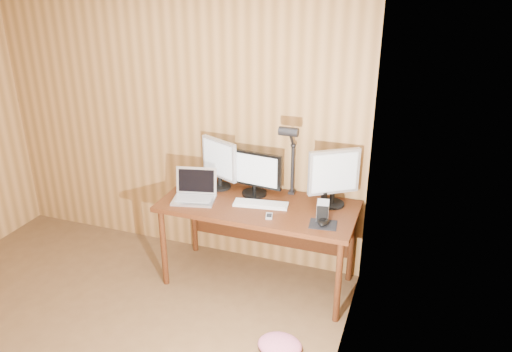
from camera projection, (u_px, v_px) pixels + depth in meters
The scene contains 14 objects.
room_shell at pixel (1, 222), 2.74m from camera, with size 4.00×4.00×4.00m.
desk at pixel (261, 214), 4.17m from camera, with size 1.60×0.70×0.75m.
monitor_center at pixel (254, 173), 4.16m from camera, with size 0.49×0.21×0.38m.
monitor_left at pixel (219, 162), 4.27m from camera, with size 0.37×0.20×0.44m.
monitor_right at pixel (334, 176), 3.95m from camera, with size 0.37×0.27×0.47m.
laptop at pixel (195, 192), 4.14m from camera, with size 0.39×0.33×0.25m.
keyboard at pixel (261, 204), 4.04m from camera, with size 0.46×0.20×0.02m.
mousepad at pixel (323, 224), 3.74m from camera, with size 0.20×0.17×0.00m, color black.
mouse at pixel (323, 222), 3.73m from camera, with size 0.08×0.12×0.04m, color black.
hard_drive at pixel (323, 211), 3.79m from camera, with size 0.11×0.14×0.14m.
phone at pixel (269, 216), 3.86m from camera, with size 0.07×0.11×0.01m.
speaker at pixel (324, 199), 4.01m from camera, with size 0.05×0.05×0.12m, color black.
desk_lamp at pixel (290, 150), 4.02m from camera, with size 0.15×0.22×0.68m.
fabric_pile at pixel (280, 345), 3.55m from camera, with size 0.32×0.26×0.10m, color #C25E7C, non-canonical shape.
Camera 1 is at (2.13, -1.81, 2.56)m, focal length 35.00 mm.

